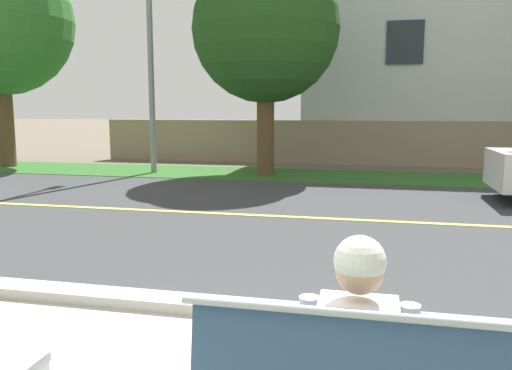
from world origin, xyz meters
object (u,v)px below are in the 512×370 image
at_px(streetlamp, 152,10).
at_px(shade_tree_left, 270,17).
at_px(shade_tree_far_left, 0,10).
at_px(seated_person_white, 357,354).

bearing_deg(streetlamp, shade_tree_left, -1.15).
bearing_deg(shade_tree_far_left, streetlamp, -1.98).
xyz_separation_m(streetlamp, shade_tree_left, (3.26, -0.07, -0.31)).
relative_size(seated_person_white, shade_tree_left, 0.20).
bearing_deg(shade_tree_left, seated_person_white, -76.65).
distance_m(seated_person_white, streetlamp, 13.28).
height_order(seated_person_white, streetlamp, streetlamp).
bearing_deg(shade_tree_far_left, shade_tree_left, -1.65).
height_order(shade_tree_far_left, shade_tree_left, shade_tree_far_left).
bearing_deg(shade_tree_far_left, seated_person_white, -46.70).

